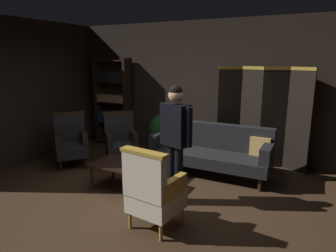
{
  "coord_description": "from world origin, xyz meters",
  "views": [
    {
      "loc": [
        2.16,
        -3.48,
        2.05
      ],
      "look_at": [
        0.0,
        0.8,
        0.95
      ],
      "focal_mm": 31.82,
      "sensor_mm": 36.0,
      "label": 1
    }
  ],
  "objects_px": {
    "armchair_wing_right": "(71,141)",
    "book_red_leather": "(132,163)",
    "folding_screen": "(262,116)",
    "armchair_gilt_accent": "(153,191)",
    "armchair_wing_left": "(121,141)",
    "book_black_cloth": "(132,164)",
    "velvet_couch": "(211,149)",
    "potted_plant": "(162,131)",
    "standing_figure": "(175,134)",
    "book_tan_leather": "(132,161)",
    "coffee_table": "(125,166)",
    "bookshelf": "(114,100)"
  },
  "relations": [
    {
      "from": "armchair_gilt_accent",
      "to": "book_red_leather",
      "type": "bearing_deg",
      "value": 135.93
    },
    {
      "from": "bookshelf",
      "to": "coffee_table",
      "type": "bearing_deg",
      "value": -49.95
    },
    {
      "from": "armchair_wing_left",
      "to": "book_black_cloth",
      "type": "height_order",
      "value": "armchair_wing_left"
    },
    {
      "from": "velvet_couch",
      "to": "armchair_wing_right",
      "type": "bearing_deg",
      "value": -161.34
    },
    {
      "from": "folding_screen",
      "to": "book_black_cloth",
      "type": "relative_size",
      "value": 8.04
    },
    {
      "from": "coffee_table",
      "to": "potted_plant",
      "type": "xyz_separation_m",
      "value": [
        -0.29,
        1.82,
        0.14
      ]
    },
    {
      "from": "bookshelf",
      "to": "book_red_leather",
      "type": "height_order",
      "value": "bookshelf"
    },
    {
      "from": "folding_screen",
      "to": "book_red_leather",
      "type": "bearing_deg",
      "value": -127.16
    },
    {
      "from": "bookshelf",
      "to": "book_red_leather",
      "type": "relative_size",
      "value": 9.23
    },
    {
      "from": "armchair_wing_left",
      "to": "potted_plant",
      "type": "xyz_separation_m",
      "value": [
        0.4,
        0.96,
        0.02
      ]
    },
    {
      "from": "book_black_cloth",
      "to": "book_tan_leather",
      "type": "height_order",
      "value": "book_tan_leather"
    },
    {
      "from": "folding_screen",
      "to": "armchair_gilt_accent",
      "type": "distance_m",
      "value": 3.0
    },
    {
      "from": "bookshelf",
      "to": "coffee_table",
      "type": "relative_size",
      "value": 2.05
    },
    {
      "from": "coffee_table",
      "to": "potted_plant",
      "type": "relative_size",
      "value": 1.12
    },
    {
      "from": "coffee_table",
      "to": "book_red_leather",
      "type": "relative_size",
      "value": 4.5
    },
    {
      "from": "bookshelf",
      "to": "book_black_cloth",
      "type": "xyz_separation_m",
      "value": [
        1.84,
        -2.01,
        -0.64
      ]
    },
    {
      "from": "potted_plant",
      "to": "book_black_cloth",
      "type": "distance_m",
      "value": 1.86
    },
    {
      "from": "armchair_wing_right",
      "to": "book_red_leather",
      "type": "relative_size",
      "value": 4.68
    },
    {
      "from": "armchair_gilt_accent",
      "to": "book_tan_leather",
      "type": "distance_m",
      "value": 1.14
    },
    {
      "from": "armchair_gilt_accent",
      "to": "book_red_leather",
      "type": "height_order",
      "value": "armchair_gilt_accent"
    },
    {
      "from": "bookshelf",
      "to": "book_tan_leather",
      "type": "distance_m",
      "value": 2.79
    },
    {
      "from": "folding_screen",
      "to": "book_tan_leather",
      "type": "relative_size",
      "value": 8.8
    },
    {
      "from": "book_black_cloth",
      "to": "potted_plant",
      "type": "bearing_deg",
      "value": 103.35
    },
    {
      "from": "armchair_wing_right",
      "to": "armchair_gilt_accent",
      "type": "bearing_deg",
      "value": -25.83
    },
    {
      "from": "folding_screen",
      "to": "bookshelf",
      "type": "xyz_separation_m",
      "value": [
        -3.41,
        -0.06,
        0.09
      ]
    },
    {
      "from": "standing_figure",
      "to": "potted_plant",
      "type": "bearing_deg",
      "value": 122.65
    },
    {
      "from": "folding_screen",
      "to": "book_tan_leather",
      "type": "bearing_deg",
      "value": -127.16
    },
    {
      "from": "standing_figure",
      "to": "book_black_cloth",
      "type": "relative_size",
      "value": 7.2
    },
    {
      "from": "bookshelf",
      "to": "armchair_wing_left",
      "type": "bearing_deg",
      "value": -48.98
    },
    {
      "from": "armchair_gilt_accent",
      "to": "book_tan_leather",
      "type": "height_order",
      "value": "armchair_gilt_accent"
    },
    {
      "from": "velvet_couch",
      "to": "standing_figure",
      "type": "xyz_separation_m",
      "value": [
        -0.09,
        -1.33,
        0.57
      ]
    },
    {
      "from": "velvet_couch",
      "to": "coffee_table",
      "type": "relative_size",
      "value": 2.12
    },
    {
      "from": "velvet_couch",
      "to": "standing_figure",
      "type": "bearing_deg",
      "value": -93.99
    },
    {
      "from": "bookshelf",
      "to": "armchair_wing_left",
      "type": "height_order",
      "value": "bookshelf"
    },
    {
      "from": "book_black_cloth",
      "to": "book_tan_leather",
      "type": "relative_size",
      "value": 1.09
    },
    {
      "from": "book_black_cloth",
      "to": "velvet_couch",
      "type": "bearing_deg",
      "value": 56.0
    },
    {
      "from": "bookshelf",
      "to": "armchair_wing_left",
      "type": "xyz_separation_m",
      "value": [
        1.01,
        -1.16,
        -0.59
      ]
    },
    {
      "from": "armchair_gilt_accent",
      "to": "bookshelf",
      "type": "bearing_deg",
      "value": 133.47
    },
    {
      "from": "velvet_couch",
      "to": "armchair_gilt_accent",
      "type": "height_order",
      "value": "armchair_gilt_accent"
    },
    {
      "from": "potted_plant",
      "to": "armchair_wing_right",
      "type": "bearing_deg",
      "value": -131.82
    },
    {
      "from": "velvet_couch",
      "to": "standing_figure",
      "type": "relative_size",
      "value": 1.25
    },
    {
      "from": "armchair_gilt_accent",
      "to": "book_red_leather",
      "type": "xyz_separation_m",
      "value": [
        -0.82,
        0.8,
        -0.03
      ]
    },
    {
      "from": "velvet_couch",
      "to": "potted_plant",
      "type": "distance_m",
      "value": 1.4
    },
    {
      "from": "armchair_wing_right",
      "to": "book_black_cloth",
      "type": "bearing_deg",
      "value": -13.89
    },
    {
      "from": "armchair_wing_left",
      "to": "book_black_cloth",
      "type": "relative_size",
      "value": 4.4
    },
    {
      "from": "armchair_wing_left",
      "to": "book_tan_leather",
      "type": "height_order",
      "value": "armchair_wing_left"
    },
    {
      "from": "coffee_table",
      "to": "book_tan_leather",
      "type": "bearing_deg",
      "value": 1.92
    },
    {
      "from": "armchair_gilt_accent",
      "to": "book_red_leather",
      "type": "relative_size",
      "value": 4.68
    },
    {
      "from": "bookshelf",
      "to": "book_tan_leather",
      "type": "height_order",
      "value": "bookshelf"
    },
    {
      "from": "coffee_table",
      "to": "book_tan_leather",
      "type": "height_order",
      "value": "book_tan_leather"
    }
  ]
}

